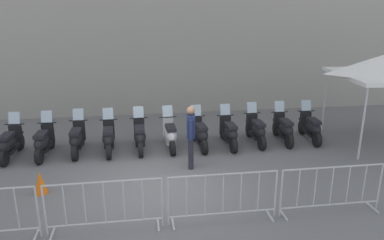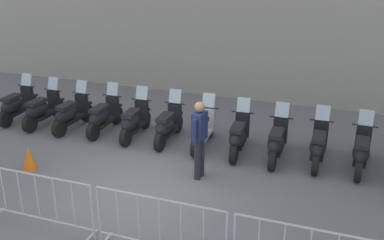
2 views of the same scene
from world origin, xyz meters
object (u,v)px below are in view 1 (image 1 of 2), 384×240
at_px(motorcycle_5, 140,136).
at_px(officer_near_row_end, 191,134).
at_px(traffic_cone, 40,182).
at_px(motorcycle_4, 109,138).
at_px(motorcycle_9, 256,130).
at_px(motorcycle_11, 311,128).
at_px(motorcycle_6, 170,135).
at_px(motorcycle_8, 229,133).
at_px(motorcycle_2, 44,142).
at_px(barrier_segment_2, 223,198).
at_px(motorcycle_7, 200,134).
at_px(barrier_segment_1, 105,207).
at_px(motorcycle_3, 77,139).
at_px(motorcycle_1, 10,144).
at_px(motorcycle_10, 284,129).
at_px(barrier_segment_3, 331,190).

distance_m(motorcycle_5, officer_near_row_end, 2.09).
bearing_deg(traffic_cone, motorcycle_4, 64.39).
height_order(motorcycle_9, motorcycle_11, same).
relative_size(motorcycle_6, motorcycle_8, 1.00).
height_order(motorcycle_2, motorcycle_4, same).
height_order(motorcycle_9, barrier_segment_2, motorcycle_9).
relative_size(motorcycle_7, barrier_segment_1, 0.77).
bearing_deg(motorcycle_5, motorcycle_11, 5.28).
bearing_deg(motorcycle_7, motorcycle_6, -177.80).
xyz_separation_m(motorcycle_3, motorcycle_9, (5.53, 0.51, 0.00)).
relative_size(motorcycle_1, motorcycle_5, 1.00).
distance_m(motorcycle_3, motorcycle_6, 2.78).
bearing_deg(barrier_segment_1, motorcycle_4, 98.10).
relative_size(motorcycle_9, motorcycle_10, 1.00).
relative_size(motorcycle_6, motorcycle_9, 1.00).
relative_size(barrier_segment_1, barrier_segment_2, 1.00).
xyz_separation_m(motorcycle_4, barrier_segment_1, (0.59, -4.14, 0.07)).
xyz_separation_m(motorcycle_2, motorcycle_11, (8.28, 0.86, 0.00)).
bearing_deg(motorcycle_1, barrier_segment_2, -32.48).
bearing_deg(barrier_segment_3, motorcycle_1, 156.92).
relative_size(motorcycle_10, barrier_segment_1, 0.77).
bearing_deg(barrier_segment_3, motorcycle_4, 144.50).
height_order(motorcycle_10, officer_near_row_end, officer_near_row_end).
bearing_deg(motorcycle_4, motorcycle_1, -173.34).
bearing_deg(motorcycle_11, motorcycle_2, -174.05).
distance_m(motorcycle_9, officer_near_row_end, 2.84).
bearing_deg(barrier_segment_2, motorcycle_11, 52.30).
bearing_deg(motorcycle_6, traffic_cone, -138.45).
distance_m(barrier_segment_3, traffic_cone, 6.55).
relative_size(motorcycle_4, motorcycle_11, 1.00).
height_order(motorcycle_6, traffic_cone, motorcycle_6).
height_order(motorcycle_4, barrier_segment_2, motorcycle_4).
distance_m(motorcycle_6, motorcycle_8, 1.85).
height_order(motorcycle_5, barrier_segment_3, motorcycle_5).
xyz_separation_m(barrier_segment_2, officer_near_row_end, (-0.50, 2.68, 0.45)).
bearing_deg(motorcycle_5, officer_near_row_end, -42.67).
height_order(barrier_segment_1, traffic_cone, barrier_segment_1).
height_order(motorcycle_7, motorcycle_8, same).
xyz_separation_m(motorcycle_7, officer_near_row_end, (-0.36, -1.48, 0.53)).
bearing_deg(motorcycle_10, officer_near_row_end, -149.85).
bearing_deg(motorcycle_9, officer_near_row_end, -141.91).
bearing_deg(motorcycle_9, motorcycle_6, -174.19).
relative_size(motorcycle_8, motorcycle_9, 1.00).
relative_size(motorcycle_4, motorcycle_7, 1.00).
relative_size(motorcycle_1, motorcycle_10, 1.00).
height_order(motorcycle_9, officer_near_row_end, officer_near_row_end).
relative_size(motorcycle_3, traffic_cone, 3.14).
height_order(motorcycle_11, traffic_cone, motorcycle_11).
bearing_deg(motorcycle_10, motorcycle_11, 4.63).
xyz_separation_m(motorcycle_1, motorcycle_3, (1.84, 0.28, 0.00)).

